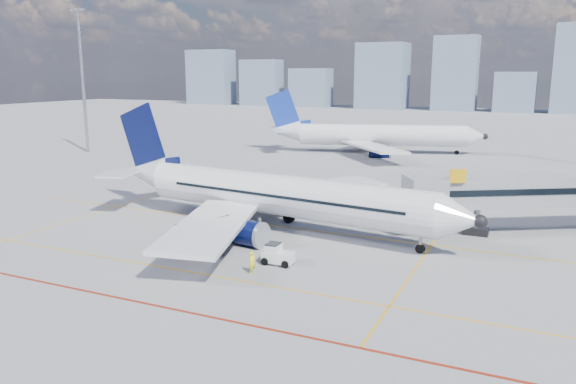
% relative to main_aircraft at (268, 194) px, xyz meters
% --- Properties ---
extents(ground, '(420.00, 420.00, 0.00)m').
position_rel_main_aircraft_xyz_m(ground, '(1.09, -7.27, -3.22)').
color(ground, gray).
rests_on(ground, ground).
extents(apron_markings, '(90.00, 35.12, 0.01)m').
position_rel_main_aircraft_xyz_m(apron_markings, '(0.51, -11.18, -3.22)').
color(apron_markings, orange).
rests_on(apron_markings, ground).
extents(jet_bridge, '(23.55, 15.78, 6.30)m').
position_rel_main_aircraft_xyz_m(jet_bridge, '(24.60, 9.64, 0.52)').
color(jet_bridge, '#919399').
rests_on(jet_bridge, ground).
extents(floodlight_mast_nw, '(3.20, 0.61, 25.45)m').
position_rel_main_aircraft_xyz_m(floodlight_mast_nw, '(-53.91, 32.73, 10.37)').
color(floodlight_mast_nw, gray).
rests_on(floodlight_mast_nw, ground).
extents(distant_skyline, '(257.66, 15.89, 31.61)m').
position_rel_main_aircraft_xyz_m(distant_skyline, '(-2.99, 182.73, 8.86)').
color(distant_skyline, slate).
rests_on(distant_skyline, ground).
extents(main_aircraft, '(38.87, 33.78, 11.38)m').
position_rel_main_aircraft_xyz_m(main_aircraft, '(0.00, 0.00, 0.00)').
color(main_aircraft, silver).
rests_on(main_aircraft, ground).
extents(second_aircraft, '(39.11, 33.44, 11.66)m').
position_rel_main_aircraft_xyz_m(second_aircraft, '(-5.56, 53.29, -0.00)').
color(second_aircraft, silver).
rests_on(second_aircraft, ground).
extents(baggage_tug, '(2.35, 1.44, 1.61)m').
position_rel_main_aircraft_xyz_m(baggage_tug, '(5.22, -9.04, -2.45)').
color(baggage_tug, silver).
rests_on(baggage_tug, ground).
extents(cargo_dolly, '(4.38, 2.65, 2.24)m').
position_rel_main_aircraft_xyz_m(cargo_dolly, '(-1.30, -9.28, -1.99)').
color(cargo_dolly, black).
rests_on(cargo_dolly, ground).
extents(belt_loader, '(6.17, 3.19, 2.50)m').
position_rel_main_aircraft_xyz_m(belt_loader, '(-4.56, -5.08, -2.58)').
color(belt_loader, black).
rests_on(belt_loader, ground).
extents(ramp_worker, '(0.50, 0.66, 1.63)m').
position_rel_main_aircraft_xyz_m(ramp_worker, '(4.49, -11.59, -2.41)').
color(ramp_worker, yellow).
rests_on(ramp_worker, ground).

